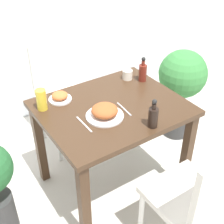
# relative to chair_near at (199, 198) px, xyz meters

# --- Properties ---
(ground_plane) EXTENTS (16.00, 16.00, 0.00)m
(ground_plane) POSITION_rel_chair_near_xyz_m (-0.07, 0.76, -0.52)
(ground_plane) COLOR beige
(dining_table) EXTENTS (0.95, 0.78, 0.73)m
(dining_table) POSITION_rel_chair_near_xyz_m (-0.07, 0.76, 0.09)
(dining_table) COLOR #3D2819
(dining_table) RESTS_ON ground_plane
(chair_near) EXTENTS (0.42, 0.42, 0.91)m
(chair_near) POSITION_rel_chair_near_xyz_m (0.00, 0.00, 0.00)
(chair_near) COLOR silver
(chair_near) RESTS_ON ground_plane
(chair_far) EXTENTS (0.42, 0.42, 0.91)m
(chair_far) POSITION_rel_chair_near_xyz_m (-0.12, 1.48, 0.00)
(chair_far) COLOR silver
(chair_far) RESTS_ON ground_plane
(food_plate) EXTENTS (0.24, 0.24, 0.08)m
(food_plate) POSITION_rel_chair_near_xyz_m (-0.18, 0.68, 0.25)
(food_plate) COLOR white
(food_plate) RESTS_ON dining_table
(side_plate) EXTENTS (0.16, 0.16, 0.06)m
(side_plate) POSITION_rel_chair_near_xyz_m (-0.32, 1.02, 0.24)
(side_plate) COLOR white
(side_plate) RESTS_ON dining_table
(drink_cup) EXTENTS (0.08, 0.08, 0.07)m
(drink_cup) POSITION_rel_chair_near_xyz_m (0.24, 1.01, 0.25)
(drink_cup) COLOR silver
(drink_cup) RESTS_ON dining_table
(juice_glass) EXTENTS (0.07, 0.07, 0.14)m
(juice_glass) POSITION_rel_chair_near_xyz_m (-0.47, 0.99, 0.28)
(juice_glass) COLOR gold
(juice_glass) RESTS_ON dining_table
(sauce_bottle) EXTENTS (0.06, 0.06, 0.19)m
(sauce_bottle) POSITION_rel_chair_near_xyz_m (0.01, 0.44, 0.28)
(sauce_bottle) COLOR black
(sauce_bottle) RESTS_ON dining_table
(condiment_bottle) EXTENTS (0.06, 0.06, 0.19)m
(condiment_bottle) POSITION_rel_chair_near_xyz_m (0.32, 0.93, 0.28)
(condiment_bottle) COLOR maroon
(condiment_bottle) RESTS_ON dining_table
(fork_utensil) EXTENTS (0.01, 0.19, 0.00)m
(fork_utensil) POSITION_rel_chair_near_xyz_m (-0.33, 0.68, 0.21)
(fork_utensil) COLOR silver
(fork_utensil) RESTS_ON dining_table
(spoon_utensil) EXTENTS (0.02, 0.17, 0.00)m
(spoon_utensil) POSITION_rel_chair_near_xyz_m (-0.02, 0.68, 0.21)
(spoon_utensil) COLOR silver
(spoon_utensil) RESTS_ON dining_table
(potted_plant_right) EXTENTS (0.42, 0.42, 0.84)m
(potted_plant_right) POSITION_rel_chair_near_xyz_m (0.80, 0.97, 0.01)
(potted_plant_right) COLOR #333333
(potted_plant_right) RESTS_ON ground_plane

